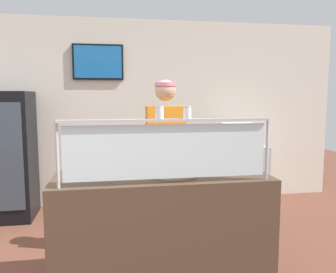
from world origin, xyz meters
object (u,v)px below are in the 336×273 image
object	(u,v)px
pizza_server	(172,171)
pizza_box_stack	(240,135)
pizza_tray	(173,173)
drink_fridge	(8,156)
worker_figure	(166,156)
pepper_flake_shaker	(187,113)
parmesan_shaker	(159,113)

from	to	relation	value
pizza_server	pizza_box_stack	bearing A→B (deg)	51.00
pizza_tray	drink_fridge	xyz separation A→B (m)	(-1.81, 1.95, -0.14)
drink_fridge	worker_figure	bearing A→B (deg)	-35.81
pizza_tray	drink_fridge	world-z (taller)	drink_fridge
pizza_server	worker_figure	bearing A→B (deg)	81.09
pizza_box_stack	pizza_server	bearing A→B (deg)	-125.01
pizza_tray	pepper_flake_shaker	size ratio (longest dim) A/B	4.53
parmesan_shaker	drink_fridge	distance (m)	2.85
parmesan_shaker	pepper_flake_shaker	bearing A→B (deg)	-0.00
drink_fridge	pizza_box_stack	world-z (taller)	drink_fridge
pizza_server	pepper_flake_shaker	distance (m)	0.55
pepper_flake_shaker	drink_fridge	size ratio (longest dim) A/B	0.06
pepper_flake_shaker	drink_fridge	xyz separation A→B (m)	(-1.86, 2.22, -0.65)
parmesan_shaker	pizza_box_stack	bearing A→B (deg)	55.62
pizza_server	pizza_box_stack	distance (m)	2.35
pizza_box_stack	pizza_tray	bearing A→B (deg)	-125.16
pepper_flake_shaker	pizza_box_stack	distance (m)	2.57
parmesan_shaker	pizza_box_stack	world-z (taller)	parmesan_shaker
worker_figure	pepper_flake_shaker	bearing A→B (deg)	-89.38
pepper_flake_shaker	worker_figure	size ratio (longest dim) A/B	0.05
pizza_server	pepper_flake_shaker	bearing A→B (deg)	-79.84
pizza_tray	drink_fridge	bearing A→B (deg)	132.79
worker_figure	pizza_server	bearing A→B (deg)	-94.91
pizza_server	pizza_box_stack	size ratio (longest dim) A/B	0.56
drink_fridge	parmesan_shaker	bearing A→B (deg)	-53.33
pepper_flake_shaker	drink_fridge	world-z (taller)	drink_fridge
pepper_flake_shaker	worker_figure	distance (m)	1.00
pizza_tray	pizza_server	xyz separation A→B (m)	(-0.01, -0.02, 0.02)
pizza_server	parmesan_shaker	world-z (taller)	parmesan_shaker
worker_figure	pizza_box_stack	world-z (taller)	worker_figure
worker_figure	parmesan_shaker	bearing A→B (deg)	-102.55
pizza_tray	pizza_server	world-z (taller)	pizza_server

